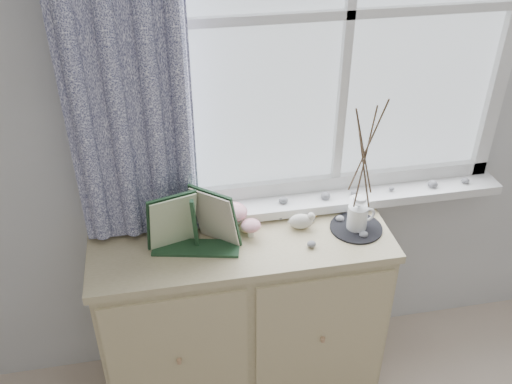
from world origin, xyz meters
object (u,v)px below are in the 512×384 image
(sideboard, at_px, (243,316))
(toadstool_cluster, at_px, (237,216))
(botanical_book, at_px, (195,226))
(twig_pitcher, at_px, (365,152))

(sideboard, height_order, toadstool_cluster, toadstool_cluster)
(sideboard, height_order, botanical_book, botanical_book)
(toadstool_cluster, relative_size, twig_pitcher, 0.27)
(toadstool_cluster, xyz_separation_m, twig_pitcher, (0.47, -0.09, 0.29))
(sideboard, bearing_deg, botanical_book, -163.30)
(toadstool_cluster, bearing_deg, twig_pitcher, -10.25)
(botanical_book, xyz_separation_m, toadstool_cluster, (0.18, 0.12, -0.07))
(sideboard, distance_m, botanical_book, 0.59)
(botanical_book, distance_m, toadstool_cluster, 0.23)
(botanical_book, height_order, toadstool_cluster, botanical_book)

